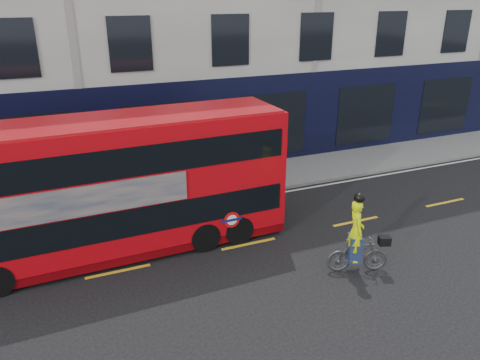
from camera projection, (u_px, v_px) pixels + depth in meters
ground at (128, 302)px, 11.82m from camera, size 120.00×120.00×0.00m
pavement at (96, 201)px, 17.36m from camera, size 60.00×3.00×0.12m
kerb at (102, 218)px, 16.08m from camera, size 60.00×0.12×0.13m
road_edge_line at (103, 223)px, 15.84m from camera, size 58.00×0.10×0.01m
lane_dashes at (118, 271)px, 13.10m from camera, size 58.00×0.12×0.01m
bus at (114, 187)px, 13.42m from camera, size 10.19×2.54×4.08m
cyclist at (357, 245)px, 12.85m from camera, size 1.76×1.02×2.39m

